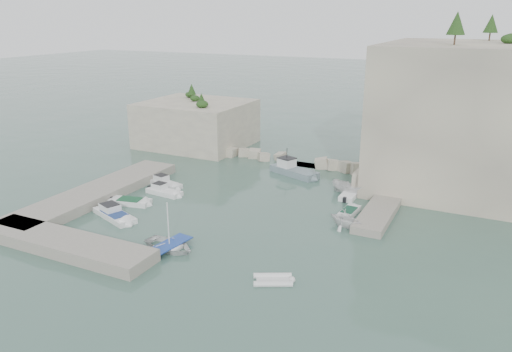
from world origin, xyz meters
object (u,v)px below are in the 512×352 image
at_px(motorboat_a, 165,186).
at_px(tender_east_b, 349,215).
at_px(work_boat, 294,175).
at_px(rowboat, 170,249).
at_px(inflatable_dinghy, 273,282).
at_px(tender_east_c, 350,196).
at_px(tender_east_a, 345,226).
at_px(motorboat_b, 164,194).
at_px(motorboat_c, 130,204).
at_px(tender_east_d, 348,194).
at_px(motorboat_d, 115,218).

distance_m(motorboat_a, tender_east_b, 22.97).
bearing_deg(tender_east_b, work_boat, 49.06).
bearing_deg(rowboat, inflatable_dinghy, -88.52).
bearing_deg(tender_east_c, motorboat_a, 106.78).
distance_m(motorboat_a, tender_east_c, 22.47).
bearing_deg(tender_east_a, motorboat_b, 107.92).
height_order(motorboat_b, rowboat, motorboat_b).
bearing_deg(tender_east_a, motorboat_c, 118.21).
relative_size(rowboat, inflatable_dinghy, 1.50).
height_order(motorboat_a, tender_east_c, motorboat_a).
bearing_deg(motorboat_a, tender_east_c, 31.54).
bearing_deg(tender_east_b, inflatable_dinghy, 178.71).
relative_size(inflatable_dinghy, tender_east_c, 0.67).
relative_size(motorboat_b, tender_east_c, 0.98).
distance_m(motorboat_a, motorboat_c, 6.82).
bearing_deg(tender_east_b, tender_east_d, 20.50).
bearing_deg(motorboat_c, inflatable_dinghy, -33.22).
xyz_separation_m(motorboat_b, rowboat, (9.07, -11.65, 0.00)).
bearing_deg(motorboat_a, inflatable_dinghy, -20.81).
distance_m(motorboat_c, inflatable_dinghy, 22.97).
bearing_deg(tender_east_c, work_boat, 62.31).
bearing_deg(rowboat, work_boat, 3.54).
distance_m(tender_east_c, work_boat, 10.09).
bearing_deg(tender_east_b, tender_east_a, -166.03).
relative_size(motorboat_d, motorboat_c, 1.30).
xyz_separation_m(inflatable_dinghy, work_boat, (-8.92, 26.53, 0.00)).
height_order(motorboat_d, tender_east_a, tender_east_a).
distance_m(inflatable_dinghy, tender_east_b, 16.27).
distance_m(inflatable_dinghy, tender_east_a, 13.23).
xyz_separation_m(motorboat_d, tender_east_d, (19.75, 17.76, 0.00)).
relative_size(motorboat_d, tender_east_d, 1.48).
xyz_separation_m(motorboat_d, work_boat, (11.22, 21.87, 0.00)).
bearing_deg(tender_east_d, inflatable_dinghy, -163.98).
xyz_separation_m(motorboat_a, motorboat_d, (1.35, -10.68, 0.00)).
relative_size(motorboat_b, work_boat, 0.65).
distance_m(motorboat_a, tender_east_d, 22.26).
height_order(motorboat_a, tender_east_a, tender_east_a).
distance_m(motorboat_d, motorboat_c, 4.04).
height_order(rowboat, inflatable_dinghy, rowboat).
height_order(motorboat_a, tender_east_b, motorboat_a).
height_order(motorboat_c, work_boat, work_boat).
xyz_separation_m(motorboat_b, inflatable_dinghy, (19.78, -12.79, 0.00)).
distance_m(motorboat_d, tender_east_d, 26.56).
xyz_separation_m(motorboat_b, tender_east_b, (21.24, 3.41, 0.00)).
xyz_separation_m(motorboat_d, tender_east_c, (20.16, 17.19, 0.00)).
distance_m(tender_east_a, work_boat, 17.34).
relative_size(motorboat_c, rowboat, 1.00).
height_order(motorboat_a, inflatable_dinghy, motorboat_a).
bearing_deg(inflatable_dinghy, motorboat_a, 117.87).
bearing_deg(rowboat, tender_east_a, -39.29).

